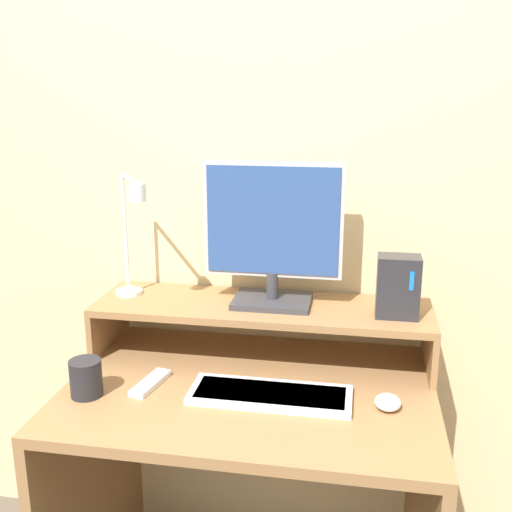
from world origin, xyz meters
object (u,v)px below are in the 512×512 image
object	(u,v)px
router_dock	(398,286)
mouse	(388,402)
monitor	(273,234)
desk_lamp	(132,232)
keyboard	(270,395)
remote_control	(150,383)
mug	(86,378)

from	to	relation	value
router_dock	mouse	xyz separation A→B (m)	(-0.02, -0.24, -0.24)
monitor	mouse	xyz separation A→B (m)	(0.35, -0.28, -0.37)
monitor	mouse	distance (m)	0.58
router_dock	desk_lamp	bearing A→B (deg)	-178.94
monitor	keyboard	size ratio (longest dim) A/B	1.00
router_dock	remote_control	distance (m)	0.75
router_dock	keyboard	size ratio (longest dim) A/B	0.41
remote_control	desk_lamp	bearing A→B (deg)	118.80
monitor	remote_control	bearing A→B (deg)	-138.60
keyboard	desk_lamp	bearing A→B (deg)	154.09
router_dock	keyboard	bearing A→B (deg)	-144.54
router_dock	keyboard	xyz separation A→B (m)	(-0.33, -0.24, -0.25)
desk_lamp	mouse	xyz separation A→B (m)	(0.77, -0.22, -0.37)
monitor	router_dock	bearing A→B (deg)	-6.76
remote_control	monitor	bearing A→B (deg)	41.40
desk_lamp	mouse	distance (m)	0.88
monitor	router_dock	size ratio (longest dim) A/B	2.40
remote_control	keyboard	bearing A→B (deg)	-2.07
keyboard	mug	world-z (taller)	mug
desk_lamp	router_dock	distance (m)	0.80
router_dock	remote_control	bearing A→B (deg)	-161.60
desk_lamp	keyboard	world-z (taller)	desk_lamp
monitor	desk_lamp	xyz separation A→B (m)	(-0.42, -0.06, 0.00)
remote_control	mug	world-z (taller)	mug
mouse	mug	xyz separation A→B (m)	(-0.80, -0.07, 0.03)
remote_control	mug	distance (m)	0.18
keyboard	remote_control	xyz separation A→B (m)	(-0.34, 0.01, -0.00)
remote_control	router_dock	bearing A→B (deg)	18.40
desk_lamp	mug	bearing A→B (deg)	-97.06
router_dock	remote_control	xyz separation A→B (m)	(-0.67, -0.22, -0.25)
mouse	mug	bearing A→B (deg)	-175.01
keyboard	mouse	size ratio (longest dim) A/B	5.44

